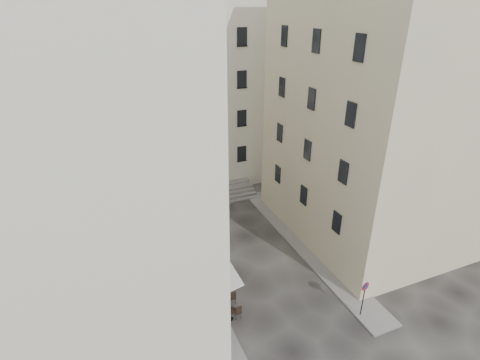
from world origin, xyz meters
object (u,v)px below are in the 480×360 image
no_parking_sign (364,293)px  pedestrian (206,260)px  bistro_table_a (230,313)px  bistro_table_b (225,299)px

no_parking_sign → pedestrian: 10.33m
no_parking_sign → pedestrian: (-7.02, 7.52, -0.97)m
no_parking_sign → bistro_table_a: no_parking_sign is taller
bistro_table_b → pedestrian: pedestrian is taller
no_parking_sign → bistro_table_b: no_parking_sign is taller
no_parking_sign → bistro_table_a: size_ratio=1.92×
no_parking_sign → pedestrian: bearing=122.6°
bistro_table_b → bistro_table_a: bearing=-96.2°
bistro_table_a → pedestrian: size_ratio=0.81×
bistro_table_a → pedestrian: pedestrian is taller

